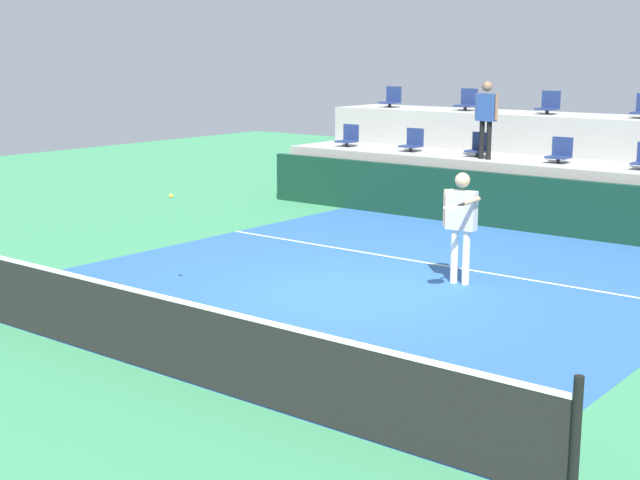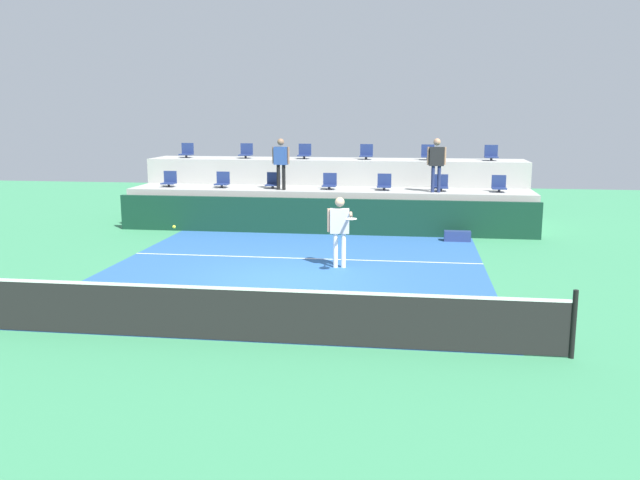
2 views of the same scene
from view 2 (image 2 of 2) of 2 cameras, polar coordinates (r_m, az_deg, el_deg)
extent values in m
plane|color=#388456|center=(14.82, -2.94, -3.57)|extent=(40.00, 40.00, 0.00)
cube|color=#285693|center=(15.77, -2.25, -2.67)|extent=(9.00, 10.00, 0.01)
cube|color=white|center=(17.12, -1.41, -1.58)|extent=(9.00, 0.06, 0.00)
cylinder|color=black|center=(10.84, 20.82, -6.74)|extent=(0.08, 0.08, 1.07)
cube|color=black|center=(10.94, -6.98, -6.36)|extent=(10.40, 0.01, 0.87)
cube|color=white|center=(10.82, -7.03, -4.15)|extent=(10.40, 0.02, 0.05)
cube|color=#0F3323|center=(20.52, 0.24, 2.03)|extent=(13.00, 0.16, 1.10)
cube|color=#9E9E99|center=(21.78, 0.71, 2.74)|extent=(13.00, 1.80, 1.25)
cube|color=#9E9E99|center=(23.50, 1.28, 4.37)|extent=(13.00, 1.80, 2.10)
cylinder|color=#2D2D33|center=(22.86, -12.78, 4.56)|extent=(0.08, 0.08, 0.10)
cube|color=navy|center=(22.85, -12.79, 4.73)|extent=(0.44, 0.40, 0.04)
cube|color=navy|center=(23.00, -12.65, 5.30)|extent=(0.44, 0.04, 0.38)
cylinder|color=#2D2D33|center=(22.28, -8.37, 4.56)|extent=(0.08, 0.08, 0.10)
cube|color=navy|center=(22.27, -8.38, 4.73)|extent=(0.44, 0.40, 0.04)
cube|color=navy|center=(22.42, -8.26, 5.32)|extent=(0.44, 0.04, 0.38)
cylinder|color=#2D2D33|center=(21.86, -4.06, 4.53)|extent=(0.08, 0.08, 0.10)
cube|color=navy|center=(21.85, -4.06, 4.71)|extent=(0.44, 0.40, 0.04)
cube|color=navy|center=(22.00, -3.97, 5.30)|extent=(0.44, 0.04, 0.38)
cylinder|color=#2D2D33|center=(21.54, 0.79, 4.46)|extent=(0.08, 0.08, 0.10)
cube|color=navy|center=(21.54, 0.79, 4.65)|extent=(0.44, 0.40, 0.04)
cube|color=navy|center=(21.69, 0.86, 5.25)|extent=(0.44, 0.04, 0.38)
cylinder|color=#2D2D33|center=(21.39, 5.48, 4.37)|extent=(0.08, 0.08, 0.10)
cube|color=navy|center=(21.39, 5.49, 4.55)|extent=(0.44, 0.40, 0.04)
cube|color=navy|center=(21.54, 5.52, 5.16)|extent=(0.44, 0.04, 0.38)
cylinder|color=#2D2D33|center=(21.39, 10.27, 4.24)|extent=(0.08, 0.08, 0.10)
cube|color=navy|center=(21.38, 10.28, 4.43)|extent=(0.44, 0.40, 0.04)
cube|color=navy|center=(21.54, 10.28, 5.04)|extent=(0.44, 0.04, 0.38)
cylinder|color=#2D2D33|center=(21.53, 15.03, 4.09)|extent=(0.08, 0.08, 0.10)
cube|color=navy|center=(21.52, 15.04, 4.28)|extent=(0.44, 0.40, 0.04)
cube|color=navy|center=(21.68, 15.01, 4.88)|extent=(0.44, 0.04, 0.38)
cylinder|color=#2D2D33|center=(24.47, -11.34, 7.01)|extent=(0.08, 0.08, 0.10)
cube|color=navy|center=(24.47, -11.35, 7.17)|extent=(0.44, 0.40, 0.04)
cube|color=navy|center=(24.62, -11.23, 7.69)|extent=(0.44, 0.04, 0.38)
cylinder|color=#2D2D33|center=(23.84, -6.36, 7.05)|extent=(0.08, 0.08, 0.10)
cube|color=navy|center=(23.83, -6.37, 7.22)|extent=(0.44, 0.40, 0.04)
cube|color=navy|center=(24.00, -6.27, 7.75)|extent=(0.44, 0.04, 0.38)
cylinder|color=#2D2D33|center=(23.41, -1.36, 7.05)|extent=(0.08, 0.08, 0.10)
cube|color=navy|center=(23.40, -1.36, 7.22)|extent=(0.44, 0.40, 0.04)
cube|color=navy|center=(23.57, -1.29, 7.76)|extent=(0.44, 0.04, 0.38)
cylinder|color=#2D2D33|center=(23.15, 3.95, 6.99)|extent=(0.08, 0.08, 0.10)
cube|color=navy|center=(23.15, 3.96, 7.16)|extent=(0.44, 0.40, 0.04)
cube|color=navy|center=(23.31, 4.00, 7.70)|extent=(0.44, 0.04, 0.38)
cylinder|color=#2D2D33|center=(23.09, 9.17, 6.87)|extent=(0.08, 0.08, 0.10)
cube|color=navy|center=(23.09, 9.17, 7.04)|extent=(0.44, 0.40, 0.04)
cube|color=navy|center=(23.26, 9.18, 7.58)|extent=(0.44, 0.04, 0.38)
cylinder|color=#2D2D33|center=(23.23, 14.40, 6.69)|extent=(0.08, 0.08, 0.10)
cube|color=navy|center=(23.22, 14.41, 6.86)|extent=(0.44, 0.40, 0.04)
cube|color=navy|center=(23.39, 14.39, 7.40)|extent=(0.44, 0.04, 0.38)
cylinder|color=white|center=(16.05, 1.33, -0.90)|extent=(0.12, 0.12, 0.84)
cylinder|color=white|center=(16.05, 2.02, -0.90)|extent=(0.12, 0.12, 0.84)
cube|color=#B2B2B7|center=(15.92, 1.69, 1.63)|extent=(0.47, 0.23, 0.60)
sphere|color=tan|center=(15.86, 1.70, 3.26)|extent=(0.25, 0.25, 0.23)
cylinder|color=tan|center=(15.92, 0.74, 1.70)|extent=(0.08, 0.08, 0.56)
cylinder|color=tan|center=(15.63, 2.65, 2.19)|extent=(0.13, 0.54, 0.07)
cylinder|color=black|center=(15.27, 2.66, 1.98)|extent=(0.06, 0.26, 0.04)
ellipsoid|color=silver|center=(14.99, 2.67, 1.82)|extent=(0.29, 0.35, 0.03)
cylinder|color=black|center=(21.49, -3.57, 5.37)|extent=(0.12, 0.12, 0.80)
cylinder|color=black|center=(21.43, -3.11, 5.36)|extent=(0.12, 0.12, 0.80)
cube|color=#2D4C8C|center=(21.41, -3.36, 7.19)|extent=(0.46, 0.24, 0.57)
sphere|color=#846047|center=(21.38, -3.37, 8.35)|extent=(0.25, 0.25, 0.22)
cylinder|color=#846047|center=(21.49, -4.00, 7.24)|extent=(0.08, 0.08, 0.53)
cylinder|color=#846047|center=(21.32, -2.72, 7.22)|extent=(0.08, 0.08, 0.53)
cylinder|color=navy|center=(21.04, 9.60, 5.14)|extent=(0.12, 0.12, 0.82)
cylinder|color=navy|center=(21.06, 10.11, 5.13)|extent=(0.12, 0.12, 0.82)
cube|color=black|center=(20.99, 9.92, 7.03)|extent=(0.46, 0.21, 0.58)
sphere|color=#A87A5B|center=(20.97, 9.96, 8.25)|extent=(0.24, 0.24, 0.22)
cylinder|color=#A87A5B|center=(20.96, 9.22, 7.10)|extent=(0.08, 0.08, 0.55)
cylinder|color=#A87A5B|center=(21.02, 10.62, 7.06)|extent=(0.08, 0.08, 0.55)
sphere|color=#CCE033|center=(13.53, -12.35, 1.11)|extent=(0.07, 0.07, 0.07)
cube|color=navy|center=(19.82, 11.64, 0.33)|extent=(0.76, 0.28, 0.30)
camera|label=1|loc=(6.22, 60.57, 3.43)|focal=50.89mm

